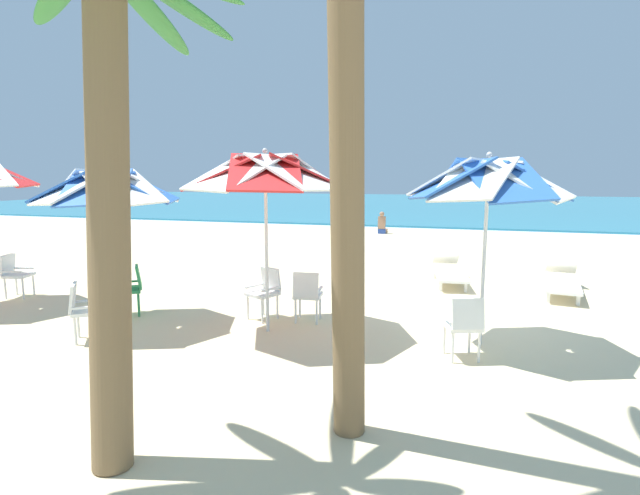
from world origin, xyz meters
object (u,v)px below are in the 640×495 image
(beach_umbrella_2, at_px, (107,188))
(sun_lounger_1, at_px, (449,271))
(plastic_chair_1, at_px, (307,293))
(plastic_chair_3, at_px, (83,308))
(palm_tree_2, at_px, (102,152))
(beachgoer_seated, at_px, (382,226))
(plastic_chair_6, at_px, (15,273))
(beach_umbrella_0, at_px, (488,181))
(beach_umbrella_1, at_px, (265,174))
(plastic_chair_4, at_px, (131,287))
(plastic_chair_2, at_px, (265,290))
(sun_lounger_0, at_px, (562,281))
(palm_tree_1, at_px, (348,38))
(plastic_chair_0, at_px, (464,324))

(beach_umbrella_2, distance_m, sun_lounger_1, 7.27)
(plastic_chair_1, bearing_deg, plastic_chair_3, -148.25)
(palm_tree_2, xyz_separation_m, beachgoer_seated, (-0.44, 16.85, -2.32))
(plastic_chair_1, height_order, plastic_chair_6, same)
(plastic_chair_3, bearing_deg, beach_umbrella_2, 100.30)
(sun_lounger_1, bearing_deg, palm_tree_2, -107.84)
(beach_umbrella_0, distance_m, beach_umbrella_2, 5.80)
(beach_umbrella_1, distance_m, sun_lounger_1, 5.53)
(plastic_chair_1, xyz_separation_m, plastic_chair_4, (-3.09, -0.44, 0.00))
(beach_umbrella_1, xyz_separation_m, beach_umbrella_2, (-2.59, -0.33, -0.22))
(plastic_chair_1, xyz_separation_m, sun_lounger_1, (2.17, 3.73, -0.22))
(plastic_chair_2, height_order, beach_umbrella_2, beach_umbrella_2)
(beachgoer_seated, bearing_deg, plastic_chair_3, -98.18)
(sun_lounger_0, distance_m, beachgoer_seated, 10.75)
(sun_lounger_0, bearing_deg, plastic_chair_6, -162.41)
(plastic_chair_1, xyz_separation_m, sun_lounger_0, (4.43, 3.30, -0.22))
(plastic_chair_1, bearing_deg, beachgoer_seated, 93.61)
(plastic_chair_6, bearing_deg, beach_umbrella_1, -5.87)
(palm_tree_1, relative_size, beachgoer_seated, 6.40)
(plastic_chair_2, xyz_separation_m, palm_tree_1, (2.21, -3.41, 3.03))
(palm_tree_1, height_order, palm_tree_2, palm_tree_1)
(palm_tree_2, bearing_deg, plastic_chair_3, 136.81)
(plastic_chair_4, bearing_deg, sun_lounger_0, 26.47)
(plastic_chair_1, distance_m, sun_lounger_0, 5.53)
(plastic_chair_0, height_order, beachgoer_seated, beachgoer_seated)
(beach_umbrella_0, distance_m, sun_lounger_1, 4.59)
(plastic_chair_2, xyz_separation_m, plastic_chair_6, (-5.38, -0.06, 0.00))
(plastic_chair_1, distance_m, palm_tree_2, 4.68)
(beach_umbrella_0, xyz_separation_m, plastic_chair_3, (-5.61, -1.45, -1.85))
(plastic_chair_1, relative_size, plastic_chair_3, 1.00)
(plastic_chair_1, xyz_separation_m, palm_tree_1, (1.46, -3.39, 3.03))
(plastic_chair_6, relative_size, sun_lounger_1, 0.39)
(sun_lounger_1, relative_size, palm_tree_1, 0.37)
(palm_tree_2, bearing_deg, beach_umbrella_0, 50.98)
(plastic_chair_6, height_order, beachgoer_seated, beachgoer_seated)
(beach_umbrella_2, bearing_deg, palm_tree_2, -50.12)
(sun_lounger_1, bearing_deg, beachgoer_seated, 108.35)
(beach_umbrella_1, bearing_deg, beach_umbrella_0, 5.20)
(beach_umbrella_1, relative_size, plastic_chair_1, 3.26)
(beachgoer_seated, bearing_deg, beach_umbrella_0, -74.86)
(plastic_chair_0, xyz_separation_m, sun_lounger_0, (1.94, 4.29, -0.22))
(sun_lounger_0, bearing_deg, plastic_chair_4, -153.53)
(plastic_chair_2, relative_size, palm_tree_1, 0.15)
(sun_lounger_1, bearing_deg, plastic_chair_6, -155.58)
(plastic_chair_3, bearing_deg, beach_umbrella_0, 14.44)
(beach_umbrella_2, distance_m, palm_tree_1, 5.28)
(plastic_chair_3, bearing_deg, palm_tree_2, -43.19)
(plastic_chair_1, xyz_separation_m, beach_umbrella_2, (-3.03, -0.95, 1.73))
(beach_umbrella_0, xyz_separation_m, sun_lounger_1, (-0.55, 4.07, -2.06))
(sun_lounger_0, distance_m, palm_tree_2, 9.17)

